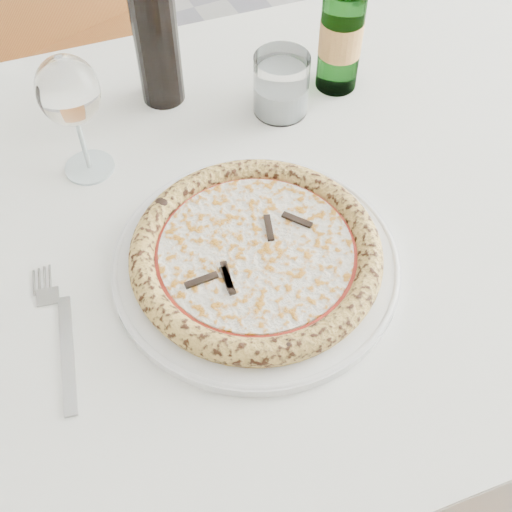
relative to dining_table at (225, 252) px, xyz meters
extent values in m
cube|color=gray|center=(0.17, -0.18, -0.68)|extent=(5.00, 6.00, 0.02)
cube|color=brown|center=(0.00, 0.00, 0.06)|extent=(1.49, 0.94, 0.04)
cube|color=white|center=(0.00, 0.00, 0.08)|extent=(1.55, 1.01, 0.01)
cube|color=white|center=(0.00, 0.43, -0.03)|extent=(1.47, 0.01, 0.22)
cylinder|color=brown|center=(0.65, 0.34, -0.31)|extent=(0.06, 0.06, 0.71)
cube|color=brown|center=(0.04, 0.76, -0.22)|extent=(0.53, 0.53, 0.04)
cylinder|color=brown|center=(0.17, 0.99, -0.45)|extent=(0.04, 0.04, 0.43)
cylinder|color=brown|center=(0.27, 0.63, -0.45)|extent=(0.04, 0.04, 0.43)
cylinder|color=brown|center=(-0.19, 0.89, -0.45)|extent=(0.04, 0.04, 0.43)
cylinder|color=brown|center=(-0.09, 0.53, -0.45)|extent=(0.04, 0.04, 0.43)
cylinder|color=white|center=(0.00, -0.10, 0.09)|extent=(0.35, 0.35, 0.01)
torus|color=white|center=(0.00, -0.10, 0.10)|extent=(0.35, 0.35, 0.01)
cylinder|color=gold|center=(0.00, -0.10, 0.11)|extent=(0.30, 0.30, 0.01)
torus|color=tan|center=(0.00, -0.10, 0.11)|extent=(0.31, 0.31, 0.03)
cylinder|color=red|center=(0.00, -0.10, 0.11)|extent=(0.25, 0.25, 0.00)
cylinder|color=white|center=(0.00, -0.10, 0.12)|extent=(0.23, 0.23, 0.00)
cube|color=black|center=(0.03, -0.10, 0.12)|extent=(0.04, 0.01, 0.00)
cube|color=black|center=(0.01, -0.05, 0.12)|extent=(0.02, 0.04, 0.00)
cube|color=black|center=(-0.05, -0.06, 0.12)|extent=(0.04, 0.03, 0.00)
cube|color=black|center=(-0.03, -0.12, 0.12)|extent=(0.04, 0.03, 0.00)
cube|color=black|center=(0.02, -0.15, 0.12)|extent=(0.02, 0.04, 0.00)
cube|color=#9A9A9A|center=(-0.24, -0.12, 0.09)|extent=(0.05, 0.15, 0.00)
cube|color=#9A9A9A|center=(-0.24, -0.03, 0.09)|extent=(0.03, 0.03, 0.00)
cylinder|color=#9A9A9A|center=(-0.25, 0.00, 0.09)|extent=(0.00, 0.04, 0.00)
cylinder|color=#9A9A9A|center=(-0.25, 0.00, 0.09)|extent=(0.00, 0.04, 0.00)
cylinder|color=#9A9A9A|center=(-0.24, 0.00, 0.09)|extent=(0.00, 0.04, 0.00)
cylinder|color=#9A9A9A|center=(-0.23, 0.00, 0.09)|extent=(0.00, 0.04, 0.00)
cylinder|color=silver|center=(-0.13, 0.16, 0.09)|extent=(0.07, 0.07, 0.00)
cylinder|color=silver|center=(-0.13, 0.16, 0.14)|extent=(0.01, 0.01, 0.09)
ellipsoid|color=white|center=(-0.13, 0.16, 0.22)|extent=(0.08, 0.08, 0.09)
cylinder|color=white|center=(0.16, 0.15, 0.13)|extent=(0.08, 0.08, 0.09)
cylinder|color=silver|center=(0.16, 0.15, 0.11)|extent=(0.07, 0.07, 0.05)
cylinder|color=#3F7A3E|center=(0.27, 0.17, 0.17)|extent=(0.06, 0.06, 0.16)
cylinder|color=#EFD364|center=(0.27, 0.17, 0.17)|extent=(0.06, 0.06, 0.05)
cylinder|color=black|center=(0.02, 0.26, 0.18)|extent=(0.06, 0.06, 0.19)
camera|label=1|loc=(-0.21, -0.53, 0.72)|focal=45.00mm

